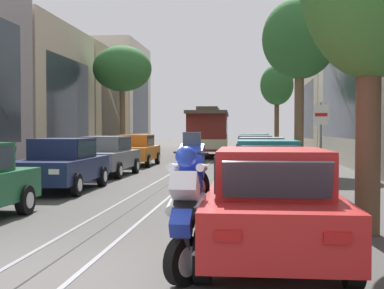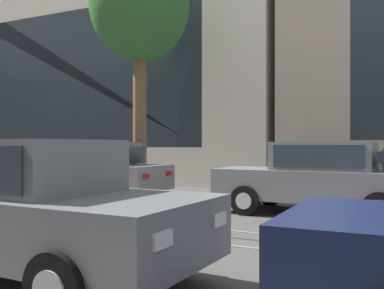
{
  "view_description": "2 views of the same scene",
  "coord_description": "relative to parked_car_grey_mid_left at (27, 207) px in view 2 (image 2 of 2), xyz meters",
  "views": [
    {
      "loc": [
        2.71,
        -6.24,
        1.86
      ],
      "look_at": [
        0.07,
        18.09,
        1.15
      ],
      "focal_mm": 49.55,
      "sensor_mm": 36.0,
      "label": 1
    },
    {
      "loc": [
        -6.73,
        10.43,
        1.53
      ],
      "look_at": [
        2.73,
        15.14,
        1.52
      ],
      "focal_mm": 41.38,
      "sensor_mm": 36.0,
      "label": 2
    }
  ],
  "objects": [
    {
      "name": "building_facade_right",
      "position": [
        12.86,
        5.92,
        3.98
      ],
      "size": [
        5.32,
        49.46,
        10.97
      ],
      "color": "gray",
      "rests_on": "ground"
    },
    {
      "name": "parked_car_grey_mid_left",
      "position": [
        0.0,
        0.0,
        0.0
      ],
      "size": [
        2.08,
        4.4,
        1.58
      ],
      "color": "slate",
      "rests_on": "ground"
    },
    {
      "name": "parked_car_grey_mid_right",
      "position": [
        6.12,
        -2.2,
        0.0
      ],
      "size": [
        2.07,
        4.39,
        1.58
      ],
      "color": "slate",
      "rests_on": "ground"
    },
    {
      "name": "parked_car_grey_fourth_right",
      "position": [
        5.96,
        3.9,
        0.0
      ],
      "size": [
        2.02,
        4.37,
        1.58
      ],
      "color": "slate",
      "rests_on": "ground"
    },
    {
      "name": "street_tree_kerb_right_second",
      "position": [
        7.93,
        3.63,
        5.07
      ],
      "size": [
        3.36,
        3.04,
        7.76
      ],
      "color": "brown",
      "rests_on": "ground"
    }
  ]
}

